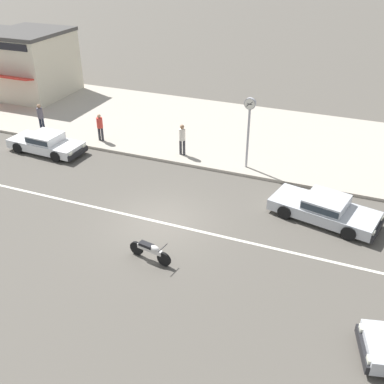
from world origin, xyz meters
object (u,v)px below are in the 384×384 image
(sedan_white_0, at_px, (46,143))
(sedan_silver_1, at_px, (325,208))
(motorcycle_0, at_px, (150,251))
(shopfront_mid_block, at_px, (33,63))
(pedestrian_far_end, at_px, (40,116))
(pedestrian_near_clock, at_px, (182,137))
(shopfront_far_kios, at_px, (2,60))
(street_clock, at_px, (249,118))
(pedestrian_by_shop, at_px, (100,125))

(sedan_white_0, xyz_separation_m, sedan_silver_1, (15.11, -1.21, 0.00))
(motorcycle_0, xyz_separation_m, shopfront_mid_block, (-16.35, 14.19, 1.99))
(sedan_silver_1, distance_m, pedestrian_far_end, 17.35)
(sedan_white_0, height_order, pedestrian_far_end, pedestrian_far_end)
(pedestrian_near_clock, relative_size, shopfront_far_kios, 0.28)
(sedan_silver_1, height_order, shopfront_mid_block, shopfront_mid_block)
(sedan_white_0, height_order, motorcycle_0, sedan_white_0)
(pedestrian_near_clock, relative_size, pedestrian_far_end, 1.02)
(sedan_silver_1, distance_m, motorcycle_0, 7.61)
(shopfront_far_kios, bearing_deg, pedestrian_far_end, -37.51)
(sedan_silver_1, height_order, pedestrian_far_end, pedestrian_far_end)
(street_clock, bearing_deg, pedestrian_near_clock, 177.81)
(sedan_white_0, relative_size, shopfront_far_kios, 0.71)
(motorcycle_0, bearing_deg, shopfront_mid_block, 139.05)
(street_clock, relative_size, pedestrian_near_clock, 2.13)
(sedan_white_0, height_order, pedestrian_near_clock, pedestrian_near_clock)
(pedestrian_near_clock, xyz_separation_m, pedestrian_far_end, (-9.11, -0.08, -0.03))
(street_clock, bearing_deg, shopfront_far_kios, 162.76)
(shopfront_mid_block, bearing_deg, motorcycle_0, -40.95)
(sedan_white_0, distance_m, pedestrian_far_end, 2.88)
(motorcycle_0, bearing_deg, shopfront_far_kios, 143.06)
(pedestrian_far_end, bearing_deg, sedan_white_0, -47.41)
(sedan_white_0, bearing_deg, street_clock, 10.62)
(sedan_white_0, height_order, pedestrian_by_shop, pedestrian_by_shop)
(street_clock, height_order, pedestrian_near_clock, street_clock)
(street_clock, relative_size, pedestrian_by_shop, 2.30)
(pedestrian_by_shop, bearing_deg, motorcycle_0, -49.11)
(shopfront_mid_block, bearing_deg, sedan_white_0, -48.86)
(motorcycle_0, distance_m, shopfront_mid_block, 21.74)
(motorcycle_0, xyz_separation_m, pedestrian_near_clock, (-2.34, 8.56, 0.73))
(sedan_silver_1, xyz_separation_m, pedestrian_near_clock, (-7.91, 3.37, 0.61))
(shopfront_far_kios, bearing_deg, street_clock, -17.24)
(pedestrian_far_end, xyz_separation_m, shopfront_mid_block, (-4.90, 5.71, 1.29))
(shopfront_mid_block, bearing_deg, shopfront_far_kios, 167.32)
(sedan_white_0, relative_size, street_clock, 1.20)
(motorcycle_0, distance_m, street_clock, 8.83)
(pedestrian_near_clock, height_order, shopfront_far_kios, shopfront_far_kios)
(pedestrian_near_clock, bearing_deg, shopfront_far_kios, 159.91)
(motorcycle_0, xyz_separation_m, pedestrian_by_shop, (-7.41, 8.56, 0.65))
(shopfront_mid_block, bearing_deg, pedestrian_by_shop, -32.20)
(pedestrian_near_clock, bearing_deg, sedan_silver_1, -23.08)
(pedestrian_far_end, xyz_separation_m, shopfront_far_kios, (-8.50, 6.52, 1.03))
(motorcycle_0, relative_size, pedestrian_by_shop, 1.13)
(pedestrian_by_shop, distance_m, shopfront_mid_block, 10.65)
(shopfront_far_kios, bearing_deg, motorcycle_0, -36.94)
(shopfront_mid_block, height_order, shopfront_far_kios, shopfront_mid_block)
(street_clock, bearing_deg, shopfront_mid_block, 161.85)
(pedestrian_far_end, height_order, shopfront_far_kios, shopfront_far_kios)
(sedan_silver_1, xyz_separation_m, pedestrian_by_shop, (-12.98, 3.37, 0.53))
(street_clock, bearing_deg, motorcycle_0, -98.44)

